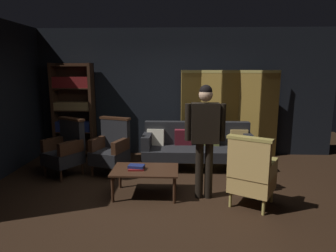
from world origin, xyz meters
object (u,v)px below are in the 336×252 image
(bookshelf, at_px, (74,108))
(book_red_leather, at_px, (136,168))
(standing_figure, at_px, (205,131))
(velvet_couch, at_px, (197,145))
(armchair_wing_right, at_px, (111,148))
(potted_plant, at_px, (117,138))
(book_navy_cloth, at_px, (136,166))
(coffee_table, at_px, (145,172))
(armchair_gilt_accent, at_px, (251,173))
(folding_screen, at_px, (230,113))
(armchair_wing_left, at_px, (66,149))

(bookshelf, height_order, book_red_leather, bookshelf)
(standing_figure, bearing_deg, velvet_couch, 90.87)
(armchair_wing_right, xyz_separation_m, standing_figure, (1.63, -0.99, 0.54))
(bookshelf, distance_m, potted_plant, 1.25)
(book_navy_cloth, bearing_deg, coffee_table, 5.38)
(bookshelf, xyz_separation_m, potted_plant, (1.02, -0.40, -0.59))
(velvet_couch, relative_size, coffee_table, 2.12)
(armchair_gilt_accent, xyz_separation_m, standing_figure, (-0.64, 0.27, 0.54))
(armchair_wing_right, xyz_separation_m, book_navy_cloth, (0.61, -0.96, -0.02))
(bookshelf, bearing_deg, standing_figure, -38.68)
(bookshelf, distance_m, book_red_leather, 2.81)
(velvet_couch, bearing_deg, book_red_leather, -125.39)
(velvet_couch, distance_m, potted_plant, 1.71)
(folding_screen, height_order, potted_plant, folding_screen)
(armchair_gilt_accent, height_order, book_navy_cloth, armchair_gilt_accent)
(armchair_gilt_accent, relative_size, armchair_wing_left, 1.00)
(bookshelf, bearing_deg, book_navy_cloth, -51.62)
(velvet_couch, distance_m, armchair_wing_right, 1.67)
(armchair_gilt_accent, bearing_deg, armchair_wing_left, 159.34)
(armchair_gilt_accent, xyz_separation_m, potted_plant, (-2.34, 2.05, -0.00))
(coffee_table, distance_m, armchair_wing_left, 1.77)
(potted_plant, relative_size, book_navy_cloth, 3.60)
(standing_figure, distance_m, book_navy_cloth, 1.17)
(armchair_wing_left, bearing_deg, armchair_gilt_accent, -20.66)
(armchair_gilt_accent, bearing_deg, bookshelf, 143.86)
(bookshelf, relative_size, standing_figure, 1.20)
(coffee_table, bearing_deg, standing_figure, -2.94)
(armchair_wing_left, height_order, book_red_leather, armchair_wing_left)
(potted_plant, relative_size, book_red_leather, 3.59)
(bookshelf, xyz_separation_m, standing_figure, (2.72, -2.18, -0.06))
(velvet_couch, height_order, standing_figure, standing_figure)
(coffee_table, bearing_deg, book_navy_cloth, -174.62)
(armchair_gilt_accent, height_order, armchair_wing_right, same)
(bookshelf, bearing_deg, armchair_wing_left, -77.84)
(folding_screen, relative_size, coffee_table, 2.12)
(potted_plant, bearing_deg, bookshelf, 158.73)
(bookshelf, distance_m, standing_figure, 3.49)
(bookshelf, relative_size, coffee_table, 2.05)
(book_red_leather, bearing_deg, bookshelf, 128.38)
(book_navy_cloth, bearing_deg, folding_screen, 51.15)
(armchair_gilt_accent, xyz_separation_m, armchair_wing_right, (-2.26, 1.27, 0.00))
(coffee_table, height_order, armchair_wing_right, armchair_wing_right)
(folding_screen, xyz_separation_m, book_navy_cloth, (-1.74, -2.16, -0.52))
(armchair_gilt_accent, height_order, standing_figure, standing_figure)
(velvet_couch, relative_size, book_red_leather, 8.97)
(folding_screen, height_order, armchair_wing_right, folding_screen)
(velvet_couch, height_order, armchair_wing_left, armchair_wing_left)
(velvet_couch, xyz_separation_m, book_red_leather, (-1.00, -1.41, -0.02))
(armchair_wing_left, relative_size, standing_figure, 0.61)
(velvet_couch, relative_size, book_navy_cloth, 9.02)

